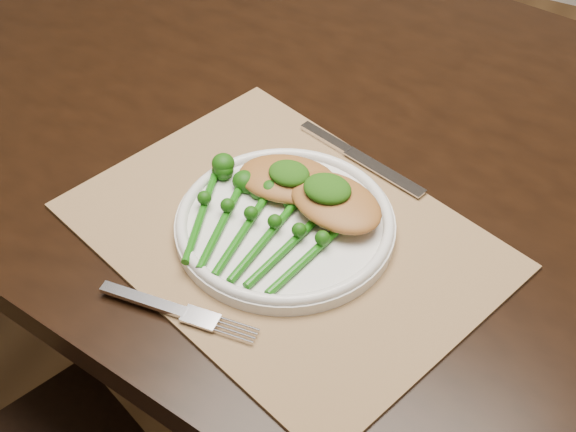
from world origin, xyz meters
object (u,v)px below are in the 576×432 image
at_px(dining_table, 322,304).
at_px(broccolini_bundle, 254,235).
at_px(placemat, 284,235).
at_px(chicken_fillet_left, 288,179).
at_px(dinner_plate, 285,223).

bearing_deg(dining_table, broccolini_bundle, -77.27).
xyz_separation_m(dining_table, placemat, (0.04, -0.21, 0.37)).
distance_m(dining_table, chicken_fillet_left, 0.43).
xyz_separation_m(dining_table, chicken_fillet_left, (0.01, -0.15, 0.40)).
bearing_deg(placemat, broccolini_bundle, -101.19).
height_order(dining_table, dinner_plate, dinner_plate).
height_order(dinner_plate, chicken_fillet_left, chicken_fillet_left).
bearing_deg(dining_table, placemat, -71.27).
bearing_deg(chicken_fillet_left, placemat, -78.79).
xyz_separation_m(dining_table, dinner_plate, (0.03, -0.20, 0.39)).
height_order(placemat, broccolini_bundle, broccolini_bundle).
height_order(dining_table, chicken_fillet_left, chicken_fillet_left).
bearing_deg(chicken_fillet_left, dinner_plate, -77.75).
bearing_deg(chicken_fillet_left, broccolini_bundle, -98.35).
relative_size(placemat, broccolini_bundle, 2.59).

